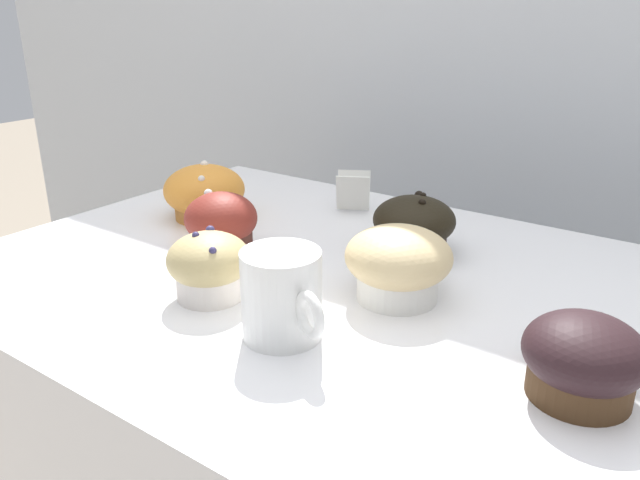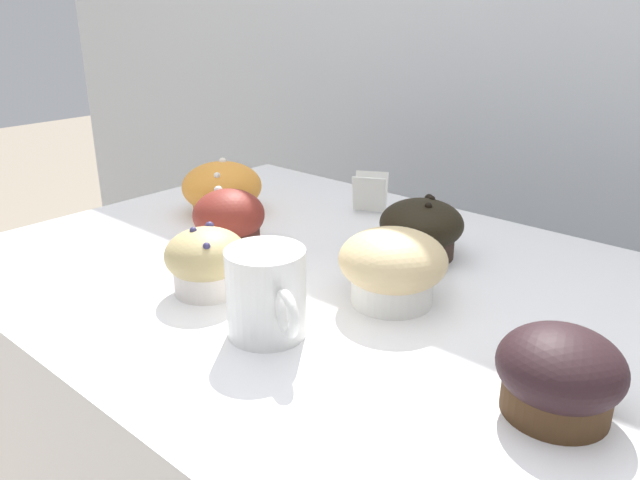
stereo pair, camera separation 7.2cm
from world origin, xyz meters
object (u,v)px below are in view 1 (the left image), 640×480
Objects in this scene: muffin_front_center at (414,225)px; muffin_back_center at (398,263)px; muffin_front_right at (205,193)px; muffin_front_left at (221,224)px; muffin_back_left at (209,265)px; coffee_cup at (282,293)px; muffin_back_right at (583,359)px.

muffin_back_center is (0.05, -0.13, 0.01)m from muffin_front_center.
muffin_front_center is 0.32m from muffin_front_right.
muffin_back_center is (0.37, -0.07, 0.00)m from muffin_front_right.
muffin_back_left is at bearing -52.18° from muffin_front_left.
coffee_cup is at bearing -109.95° from muffin_back_center.
muffin_back_center reaches higher than muffin_front_left.
muffin_back_left is 0.27m from muffin_front_right.
muffin_back_center reaches higher than muffin_front_center.
coffee_cup reaches higher than muffin_back_left.
muffin_back_right is at bearing 6.44° from muffin_back_left.
muffin_back_left is 0.20m from muffin_back_center.
muffin_front_right is 0.38m from coffee_cup.
muffin_front_right is at bearing 143.37° from muffin_front_left.
muffin_front_right is at bearing 136.22° from muffin_back_left.
muffin_back_right is at bearing -14.18° from muffin_front_right.
muffin_back_right is 0.82× the size of muffin_front_right.
muffin_back_right is (0.38, 0.04, -0.00)m from muffin_back_left.
muffin_front_right is at bearing 146.35° from coffee_cup.
muffin_back_right is (0.26, -0.20, -0.00)m from muffin_front_center.
muffin_front_center reaches higher than muffin_back_right.
muffin_back_center is (-0.21, 0.07, 0.01)m from muffin_back_right.
muffin_front_center is at bearing 110.45° from muffin_back_center.
muffin_front_right is (-0.20, 0.19, 0.00)m from muffin_back_left.
muffin_front_center is 0.27m from coffee_cup.
coffee_cup reaches higher than muffin_back_center.
muffin_front_left is at bearing -36.63° from muffin_front_right.
muffin_front_left is 0.25m from muffin_back_center.
muffin_front_left is (-0.08, 0.10, 0.00)m from muffin_back_left.
coffee_cup is at bearing -165.96° from muffin_back_right.
muffin_front_right is (-0.57, 0.15, 0.00)m from muffin_back_right.
muffin_front_right is at bearing -169.58° from muffin_front_center.
muffin_front_left is 0.23m from coffee_cup.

